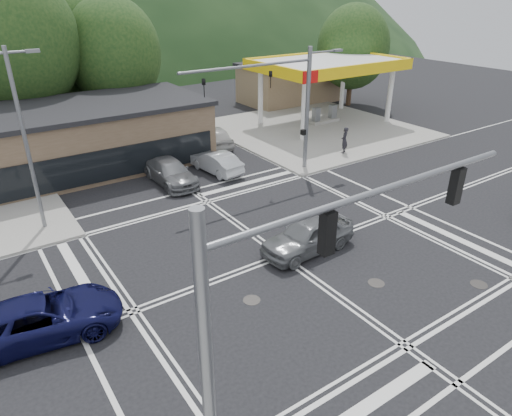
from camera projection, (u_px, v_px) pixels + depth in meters
ground at (281, 256)px, 21.21m from camera, size 120.00×120.00×0.00m
sidewalk_ne at (314, 129)px, 39.93m from camera, size 16.00×16.00×0.15m
gas_station_canopy at (328, 67)px, 39.51m from camera, size 12.32×8.34×5.75m
convenience_store at (290, 84)px, 49.10m from camera, size 10.00×6.00×3.80m
commercial_row at (20, 149)px, 28.92m from camera, size 24.00×8.00×4.00m
hill_north at (0, 52)px, 88.11m from camera, size 252.00×126.00×140.00m
tree_n_b at (15, 41)px, 32.61m from camera, size 9.00×9.00×12.98m
tree_n_c at (113, 53)px, 36.73m from camera, size 7.60×7.60×10.87m
tree_n_e at (61, 42)px, 37.90m from camera, size 8.40×8.40×11.98m
tree_ne at (353, 47)px, 45.69m from camera, size 7.20×7.20×9.99m
streetlight_nw at (25, 134)px, 21.42m from camera, size 2.50×0.25×9.00m
signal_mast_ne at (293, 97)px, 28.61m from camera, size 11.65×0.30×8.00m
signal_mast_sw at (281, 310)px, 9.65m from camera, size 9.14×0.28×8.00m
car_blue_west at (41, 318)px, 16.06m from camera, size 5.84×3.34×1.53m
car_grey_center at (308, 235)px, 21.30m from camera, size 4.85×2.13×1.62m
car_queue_a at (216, 162)px, 30.51m from camera, size 2.00×4.49×1.43m
car_queue_b at (214, 136)px, 35.52m from camera, size 2.65×4.96×1.61m
car_northbound at (170, 172)px, 28.81m from camera, size 2.07×5.09×1.48m
pedestrian at (344, 140)px, 33.55m from camera, size 0.84×0.78×1.93m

